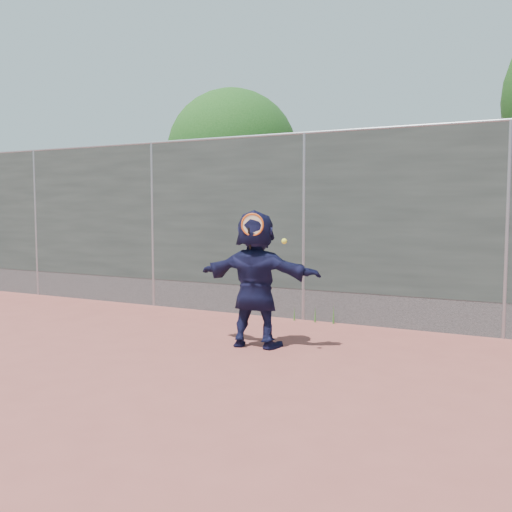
% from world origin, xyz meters
% --- Properties ---
extents(ground, '(80.00, 80.00, 0.00)m').
position_xyz_m(ground, '(0.00, 0.00, 0.00)').
color(ground, '#9E4C42').
rests_on(ground, ground).
extents(player, '(1.70, 0.70, 1.79)m').
position_xyz_m(player, '(0.13, 1.54, 0.89)').
color(player, '#141537').
rests_on(player, ground).
extents(fence, '(20.00, 0.06, 3.03)m').
position_xyz_m(fence, '(-0.00, 3.50, 1.58)').
color(fence, '#38423D').
rests_on(fence, ground).
extents(swing_action, '(0.65, 0.19, 0.51)m').
position_xyz_m(swing_action, '(0.22, 1.33, 1.57)').
color(swing_action, '#E75715').
rests_on(swing_action, ground).
extents(tree_left, '(3.15, 3.00, 4.53)m').
position_xyz_m(tree_left, '(-2.85, 6.55, 2.94)').
color(tree_left, '#382314').
rests_on(tree_left, ground).
extents(weed_clump, '(0.68, 0.07, 0.30)m').
position_xyz_m(weed_clump, '(0.29, 3.38, 0.13)').
color(weed_clump, '#387226').
rests_on(weed_clump, ground).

